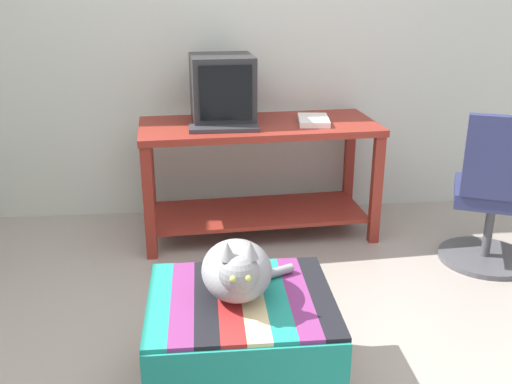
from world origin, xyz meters
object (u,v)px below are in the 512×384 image
Objects in this scene: desk at (259,159)px; tv_monitor at (222,90)px; book at (313,120)px; cat at (238,270)px; keyboard at (224,128)px; office_chair at (494,201)px; ottoman_with_blanket at (241,344)px.

tv_monitor reaches higher than desk.
book reaches higher than desk.
cat is (-0.56, -1.48, -0.21)m from book.
desk is at bearing -177.46° from book.
desk is at bearing 34.57° from keyboard.
desk is at bearing -22.67° from tv_monitor.
office_chair is at bearing 31.57° from cat.
tv_monitor is at bearing 88.78° from keyboard.
cat is (-0.02, -1.57, -0.39)m from tv_monitor.
tv_monitor reaches higher than keyboard.
ottoman_with_blanket is at bearing 56.33° from office_chair.
book is at bearing 69.69° from ottoman_with_blanket.
keyboard is 1.56m from office_chair.
desk is 3.67× the size of keyboard.
cat is (-0.01, -1.35, -0.20)m from keyboard.
keyboard is at bearing -94.62° from tv_monitor.
book is at bearing 68.76° from cat.
desk is 1.65× the size of office_chair.
tv_monitor is 1.68m from office_chair.
desk is 0.36m from keyboard.
keyboard is (-0.00, -0.22, -0.18)m from tv_monitor.
office_chair reaches higher than keyboard.
ottoman_with_blanket is at bearing -102.15° from desk.
book is 0.40× the size of ottoman_with_blanket.
tv_monitor is 0.29m from keyboard.
book is 1.59m from cat.
cat is at bearing -91.07° from keyboard.
tv_monitor is 1.04× the size of keyboard.
desk is 0.48m from tv_monitor.
book is at bearing 12.74° from keyboard.
cat is (-0.01, 0.01, 0.32)m from ottoman_with_blanket.
tv_monitor reaches higher than office_chair.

